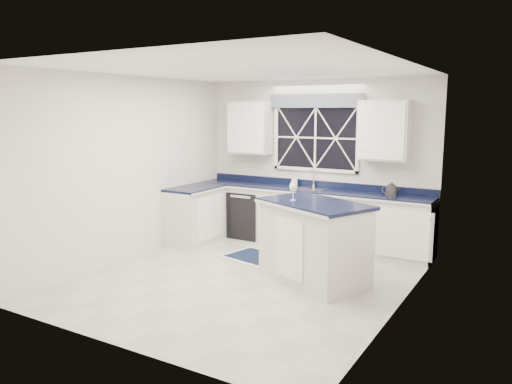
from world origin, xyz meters
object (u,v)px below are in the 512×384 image
Objects in this scene: dishwasher at (250,213)px; island at (314,242)px; wine_glass at (293,188)px; faucet at (313,178)px; soap_bottle at (295,180)px; kettle at (391,189)px.

island is at bearing -39.82° from dishwasher.
wine_glass is (1.63, -1.63, 0.81)m from dishwasher.
dishwasher is 0.50× the size of island.
faucet is 1.91m from wine_glass.
faucet is at bearing 10.02° from dishwasher.
soap_bottle is at bearing 10.23° from dishwasher.
soap_bottle is (-1.66, 0.13, 0.01)m from kettle.
island is (0.82, -1.79, -0.57)m from faucet.
kettle is 1.43× the size of soap_bottle.
kettle reaches higher than soap_bottle.
wine_glass is 1.97m from soap_bottle.
dishwasher is 2.44m from wine_glass.
island is 0.75m from wine_glass.
wine_glass reaches higher than dishwasher.
dishwasher is 1.31m from faucet.
wine_glass reaches higher than soap_bottle.
kettle is (2.45, 0.01, 0.62)m from dishwasher.
wine_glass is 1.19× the size of soap_bottle.
soap_bottle is at bearing -179.73° from kettle.
dishwasher is 2.53m from kettle.
faucet is 1.26× the size of wine_glass.
wine_glass is at bearing -148.95° from island.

